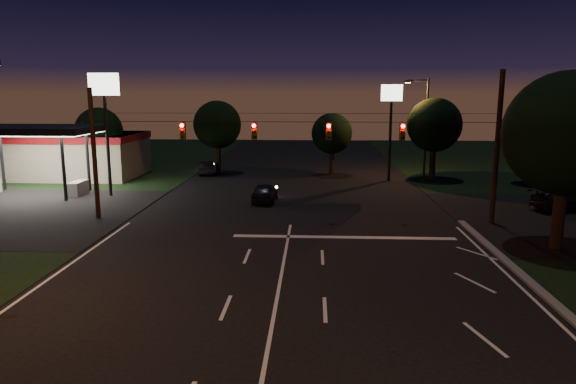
# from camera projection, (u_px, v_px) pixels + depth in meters

# --- Properties ---
(ground) EXTENTS (140.00, 140.00, 0.00)m
(ground) POSITION_uv_depth(u_px,v_px,m) (270.00, 334.00, 16.59)
(ground) COLOR black
(ground) RESTS_ON ground
(stop_bar) EXTENTS (12.00, 0.50, 0.01)m
(stop_bar) POSITION_uv_depth(u_px,v_px,m) (344.00, 237.00, 27.71)
(stop_bar) COLOR silver
(stop_bar) RESTS_ON ground
(utility_pole_right) EXTENTS (0.30, 0.30, 9.00)m
(utility_pole_right) POSITION_uv_depth(u_px,v_px,m) (491.00, 223.00, 30.70)
(utility_pole_right) COLOR black
(utility_pole_right) RESTS_ON ground
(utility_pole_left) EXTENTS (0.28, 0.28, 8.00)m
(utility_pole_left) POSITION_uv_depth(u_px,v_px,m) (99.00, 218.00, 31.90)
(utility_pole_left) COLOR black
(utility_pole_left) RESTS_ON ground
(signal_span) EXTENTS (24.00, 0.40, 1.56)m
(signal_span) POSITION_uv_depth(u_px,v_px,m) (291.00, 130.00, 30.22)
(signal_span) COLOR black
(signal_span) RESTS_ON ground
(gas_station) EXTENTS (14.20, 16.10, 5.25)m
(gas_station) POSITION_uv_depth(u_px,v_px,m) (61.00, 152.00, 47.03)
(gas_station) COLOR gray
(gas_station) RESTS_ON ground
(pole_sign_left_near) EXTENTS (2.20, 0.30, 9.10)m
(pole_sign_left_near) POSITION_uv_depth(u_px,v_px,m) (105.00, 103.00, 37.54)
(pole_sign_left_near) COLOR black
(pole_sign_left_near) RESTS_ON ground
(pole_sign_right) EXTENTS (1.80, 0.30, 8.40)m
(pole_sign_right) POSITION_uv_depth(u_px,v_px,m) (391.00, 110.00, 44.43)
(pole_sign_right) COLOR black
(pole_sign_right) RESTS_ON ground
(street_light_right_far) EXTENTS (2.20, 0.35, 9.00)m
(street_light_right_far) POSITION_uv_depth(u_px,v_px,m) (424.00, 120.00, 46.41)
(street_light_right_far) COLOR black
(street_light_right_far) RESTS_ON ground
(tree_right_near) EXTENTS (6.00, 6.00, 8.76)m
(tree_right_near) POSITION_uv_depth(u_px,v_px,m) (566.00, 135.00, 24.81)
(tree_right_near) COLOR black
(tree_right_near) RESTS_ON ground
(tree_far_a) EXTENTS (4.20, 4.20, 6.42)m
(tree_far_a) POSITION_uv_depth(u_px,v_px,m) (100.00, 132.00, 46.21)
(tree_far_a) COLOR black
(tree_far_a) RESTS_ON ground
(tree_far_b) EXTENTS (4.60, 4.60, 6.98)m
(tree_far_b) POSITION_uv_depth(u_px,v_px,m) (218.00, 125.00, 49.58)
(tree_far_b) COLOR black
(tree_far_b) RESTS_ON ground
(tree_far_c) EXTENTS (3.80, 3.80, 5.86)m
(tree_far_c) POSITION_uv_depth(u_px,v_px,m) (332.00, 134.00, 48.16)
(tree_far_c) COLOR black
(tree_far_c) RESTS_ON ground
(tree_far_d) EXTENTS (4.80, 4.80, 7.30)m
(tree_far_d) POSITION_uv_depth(u_px,v_px,m) (434.00, 126.00, 45.60)
(tree_far_d) COLOR black
(tree_far_d) RESTS_ON ground
(tree_far_e) EXTENTS (4.00, 4.00, 6.18)m
(tree_far_e) POSITION_uv_depth(u_px,v_px,m) (535.00, 136.00, 43.35)
(tree_far_e) COLOR black
(tree_far_e) RESTS_ON ground
(car_oncoming_a) EXTENTS (1.80, 4.04, 1.35)m
(car_oncoming_a) POSITION_uv_depth(u_px,v_px,m) (265.00, 192.00, 36.80)
(car_oncoming_a) COLOR black
(car_oncoming_a) RESTS_ON ground
(car_oncoming_b) EXTENTS (2.01, 4.02, 1.26)m
(car_oncoming_b) POSITION_uv_depth(u_px,v_px,m) (207.00, 167.00, 49.38)
(car_oncoming_b) COLOR black
(car_oncoming_b) RESTS_ON ground
(car_cross) EXTENTS (5.55, 3.46, 1.50)m
(car_cross) POSITION_uv_depth(u_px,v_px,m) (569.00, 200.00, 33.84)
(car_cross) COLOR black
(car_cross) RESTS_ON ground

